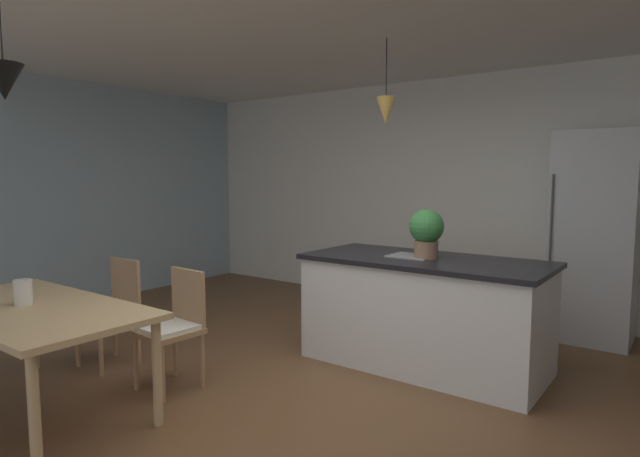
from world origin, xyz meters
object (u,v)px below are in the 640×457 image
chair_far_left (112,308)px  kitchen_island (424,311)px  refrigerator (595,237)px  chair_far_right (174,324)px  potted_plant_on_island (426,231)px  dining_table (31,316)px  vase_on_dining_table (23,292)px

chair_far_left → kitchen_island: bearing=35.7°
chair_far_left → refrigerator: bearing=45.2°
chair_far_right → potted_plant_on_island: bearing=49.2°
chair_far_left → potted_plant_on_island: 2.67m
dining_table → kitchen_island: bearing=53.9°
dining_table → chair_far_left: 0.93m
chair_far_left → chair_far_right: same height
kitchen_island → refrigerator: (0.99, 1.60, 0.53)m
chair_far_right → chair_far_left: bearing=180.0°
refrigerator → potted_plant_on_island: size_ratio=4.96×
dining_table → refrigerator: bearing=55.6°
chair_far_left → refrigerator: (3.09, 3.10, 0.52)m
chair_far_right → potted_plant_on_island: (1.30, 1.51, 0.65)m
chair_far_left → vase_on_dining_table: (0.33, -0.83, 0.33)m
chair_far_left → potted_plant_on_island: size_ratio=2.18×
chair_far_left → chair_far_right: size_ratio=1.00×
vase_on_dining_table → potted_plant_on_island: bearing=52.9°
potted_plant_on_island → chair_far_left: bearing=-144.4°
chair_far_right → kitchen_island: kitchen_island is taller
kitchen_island → dining_table: bearing=-126.1°
kitchen_island → chair_far_left: bearing=-144.3°
kitchen_island → vase_on_dining_table: bearing=-127.0°
refrigerator → chair_far_right: bearing=-126.3°
chair_far_left → vase_on_dining_table: 0.96m
chair_far_left → chair_far_right: bearing=-0.0°
kitchen_island → vase_on_dining_table: size_ratio=11.80×
chair_far_right → refrigerator: (2.28, 3.10, 0.52)m
chair_far_right → kitchen_island: size_ratio=0.44×
chair_far_left → kitchen_island: 2.58m
chair_far_left → vase_on_dining_table: vase_on_dining_table is taller
kitchen_island → chair_far_right: bearing=-130.6°
dining_table → chair_far_right: 0.93m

